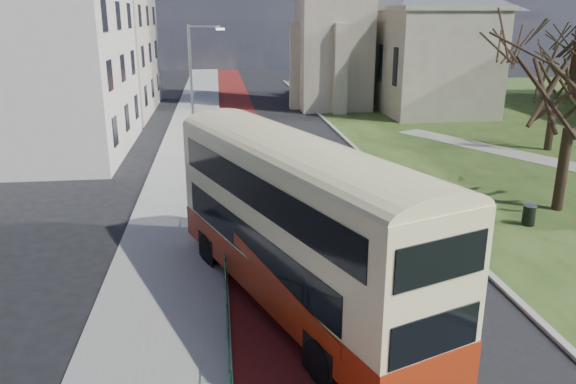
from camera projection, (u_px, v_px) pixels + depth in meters
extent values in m
plane|color=black|center=(320.00, 299.00, 17.79)|extent=(160.00, 160.00, 0.00)
cube|color=black|center=(289.00, 152.00, 36.90)|extent=(9.00, 120.00, 0.01)
cube|color=#591414|center=(248.00, 154.00, 36.58)|extent=(3.40, 120.00, 0.01)
cube|color=gray|center=(189.00, 155.00, 36.11)|extent=(4.00, 120.00, 0.12)
cube|color=#999993|center=(220.00, 154.00, 36.35)|extent=(0.25, 120.00, 0.13)
cube|color=#999993|center=(350.00, 143.00, 39.32)|extent=(0.25, 80.00, 0.13)
cylinder|color=#0E3E25|center=(224.00, 226.00, 20.90)|extent=(0.04, 24.00, 0.04)
cylinder|color=#0E3E25|center=(225.00, 250.00, 21.18)|extent=(0.04, 24.00, 0.04)
cube|color=gray|center=(419.00, 60.00, 54.36)|extent=(9.00, 18.00, 9.00)
cube|color=silver|center=(39.00, 55.00, 35.09)|extent=(10.00, 14.00, 12.50)
cube|color=beige|center=(93.00, 52.00, 50.46)|extent=(10.00, 16.00, 11.00)
cylinder|color=gray|center=(192.00, 95.00, 33.06)|extent=(0.16, 0.16, 8.00)
cylinder|color=gray|center=(204.00, 26.00, 32.00)|extent=(1.80, 0.10, 0.10)
cube|color=silver|center=(220.00, 29.00, 32.15)|extent=(0.50, 0.18, 0.12)
cube|color=maroon|center=(295.00, 272.00, 17.12)|extent=(6.98, 12.32, 1.10)
cube|color=beige|center=(296.00, 205.00, 16.47)|extent=(6.93, 12.26, 3.20)
cube|color=black|center=(249.00, 241.00, 16.42)|extent=(3.63, 9.30, 1.05)
cube|color=black|center=(329.00, 225.00, 17.67)|extent=(3.63, 9.30, 1.05)
cube|color=black|center=(252.00, 191.00, 15.65)|extent=(3.98, 10.20, 0.99)
cube|color=black|center=(336.00, 178.00, 16.90)|extent=(3.98, 10.20, 0.99)
cube|color=black|center=(221.00, 185.00, 21.84)|extent=(2.34, 0.96, 1.16)
cube|color=black|center=(219.00, 144.00, 21.34)|extent=(2.34, 0.96, 0.99)
cube|color=orange|center=(219.00, 128.00, 21.16)|extent=(1.87, 0.80, 0.33)
cylinder|color=black|center=(209.00, 249.00, 20.17)|extent=(0.72, 1.19, 1.15)
cylinder|color=black|center=(273.00, 237.00, 21.33)|extent=(0.72, 1.19, 1.15)
cylinder|color=black|center=(321.00, 361.00, 13.64)|extent=(0.72, 1.19, 1.15)
cylinder|color=black|center=(404.00, 334.00, 14.80)|extent=(0.72, 1.19, 1.15)
cylinder|color=#302218|center=(563.00, 169.00, 25.38)|extent=(0.59, 0.59, 3.82)
cylinder|color=black|center=(551.00, 126.00, 37.00)|extent=(0.62, 0.62, 3.24)
cylinder|color=black|center=(529.00, 215.00, 23.90)|extent=(0.54, 0.54, 0.85)
cylinder|color=gray|center=(530.00, 205.00, 23.77)|extent=(0.57, 0.57, 0.06)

